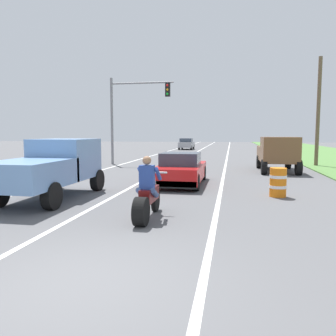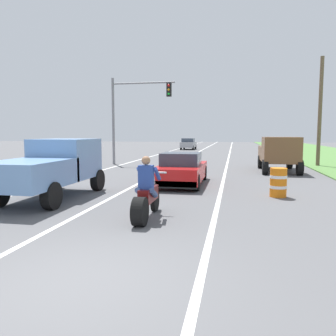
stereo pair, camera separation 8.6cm
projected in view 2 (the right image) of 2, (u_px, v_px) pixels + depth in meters
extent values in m
plane|color=#565659|center=(77.00, 281.00, 5.03)|extent=(160.00, 160.00, 0.00)
cube|color=white|center=(131.00, 162.00, 25.59)|extent=(0.14, 120.00, 0.01)
cube|color=white|center=(227.00, 164.00, 24.21)|extent=(0.14, 120.00, 0.01)
cube|color=white|center=(178.00, 163.00, 24.90)|extent=(0.14, 120.00, 0.01)
cylinder|color=black|center=(140.00, 212.00, 7.97)|extent=(0.28, 0.69, 0.69)
cylinder|color=black|center=(155.00, 200.00, 9.48)|extent=(0.12, 0.63, 0.63)
cube|color=#590F0F|center=(148.00, 194.00, 8.75)|extent=(0.28, 1.10, 0.36)
cylinder|color=#B2B2B7|center=(154.00, 188.00, 9.37)|extent=(0.08, 0.36, 0.73)
cylinder|color=#A5A5AA|center=(154.00, 172.00, 9.30)|extent=(0.70, 0.05, 0.05)
cube|color=navy|center=(146.00, 177.00, 8.47)|extent=(0.36, 0.24, 0.60)
sphere|color=#9E7051|center=(146.00, 160.00, 8.43)|extent=(0.22, 0.22, 0.22)
cylinder|color=#384C7A|center=(140.00, 192.00, 8.58)|extent=(0.14, 0.47, 0.32)
cylinder|color=navy|center=(141.00, 174.00, 8.80)|extent=(0.10, 0.51, 0.40)
cylinder|color=#384C7A|center=(153.00, 193.00, 8.51)|extent=(0.14, 0.47, 0.32)
cylinder|color=navy|center=(157.00, 174.00, 8.72)|extent=(0.10, 0.51, 0.40)
cube|color=red|center=(182.00, 172.00, 14.50)|extent=(1.80, 4.30, 0.64)
cube|color=#333D4C|center=(181.00, 159.00, 14.24)|extent=(1.56, 1.70, 0.52)
cube|color=black|center=(173.00, 185.00, 12.52)|extent=(1.76, 0.20, 0.28)
cylinder|color=black|center=(170.00, 172.00, 16.23)|extent=(0.24, 0.64, 0.64)
cylinder|color=black|center=(204.00, 173.00, 15.93)|extent=(0.24, 0.64, 0.64)
cylinder|color=black|center=(155.00, 181.00, 13.11)|extent=(0.24, 0.64, 0.64)
cylinder|color=black|center=(196.00, 183.00, 12.81)|extent=(0.24, 0.64, 0.64)
cube|color=#6B93C6|center=(66.00, 158.00, 12.24)|extent=(1.90, 2.10, 1.40)
cube|color=#333D4C|center=(70.00, 147.00, 12.54)|extent=(1.67, 0.29, 0.57)
cube|color=#6B93C6|center=(29.00, 174.00, 10.07)|extent=(1.90, 2.70, 0.80)
cylinder|color=black|center=(56.00, 179.00, 13.28)|extent=(0.28, 0.80, 0.80)
cylinder|color=black|center=(98.00, 180.00, 12.95)|extent=(0.28, 0.80, 0.80)
cylinder|color=black|center=(51.00, 196.00, 9.68)|extent=(0.28, 0.80, 0.80)
cube|color=brown|center=(281.00, 150.00, 18.39)|extent=(1.90, 2.10, 1.40)
cube|color=#333D4C|center=(282.00, 143.00, 18.01)|extent=(1.67, 0.29, 0.57)
cube|color=brown|center=(276.00, 153.00, 20.62)|extent=(1.90, 2.70, 0.80)
cylinder|color=black|center=(300.00, 168.00, 17.54)|extent=(0.28, 0.80, 0.80)
cylinder|color=black|center=(265.00, 167.00, 17.87)|extent=(0.28, 0.80, 0.80)
cylinder|color=black|center=(290.00, 162.00, 20.81)|extent=(0.28, 0.80, 0.80)
cylinder|color=black|center=(260.00, 162.00, 21.14)|extent=(0.28, 0.80, 0.80)
cylinder|color=gray|center=(113.00, 122.00, 23.77)|extent=(0.18, 0.18, 6.00)
cylinder|color=gray|center=(143.00, 83.00, 23.08)|extent=(4.39, 0.12, 0.12)
cube|color=black|center=(169.00, 90.00, 22.79)|extent=(0.32, 0.24, 0.90)
sphere|color=red|center=(169.00, 85.00, 22.62)|extent=(0.16, 0.16, 0.16)
sphere|color=orange|center=(169.00, 90.00, 22.65)|extent=(0.16, 0.16, 0.16)
sphere|color=green|center=(169.00, 94.00, 22.68)|extent=(0.16, 0.16, 0.16)
cylinder|color=brown|center=(320.00, 112.00, 21.99)|extent=(0.24, 0.24, 7.10)
cylinder|color=orange|center=(278.00, 182.00, 11.62)|extent=(0.56, 0.56, 1.00)
cylinder|color=white|center=(278.00, 177.00, 11.60)|extent=(0.58, 0.58, 0.10)
cylinder|color=white|center=(278.00, 187.00, 11.63)|extent=(0.58, 0.58, 0.10)
cube|color=#99999E|center=(188.00, 145.00, 45.57)|extent=(1.76, 4.00, 0.70)
cube|color=#333D4C|center=(188.00, 140.00, 45.32)|extent=(1.56, 2.00, 0.50)
cylinder|color=black|center=(184.00, 147.00, 47.13)|extent=(0.20, 0.60, 0.60)
cylinder|color=black|center=(195.00, 147.00, 46.82)|extent=(0.20, 0.60, 0.60)
cylinder|color=black|center=(181.00, 148.00, 44.40)|extent=(0.20, 0.60, 0.60)
cylinder|color=black|center=(193.00, 148.00, 44.09)|extent=(0.20, 0.60, 0.60)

